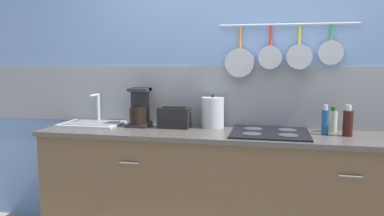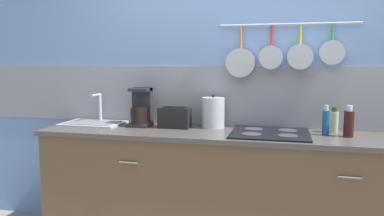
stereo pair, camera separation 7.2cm
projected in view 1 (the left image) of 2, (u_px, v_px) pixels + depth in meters
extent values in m
cube|color=#7293C6|center=(242.00, 81.00, 3.02)|extent=(7.20, 0.06, 2.60)
cube|color=gray|center=(241.00, 96.00, 3.03)|extent=(7.20, 0.07, 0.48)
cylinder|color=#B7BABF|center=(288.00, 24.00, 2.84)|extent=(1.04, 0.02, 0.02)
cylinder|color=orange|center=(240.00, 37.00, 2.92)|extent=(0.02, 0.02, 0.17)
cylinder|color=#B7BABF|center=(240.00, 63.00, 2.92)|extent=(0.23, 0.05, 0.23)
cylinder|color=red|center=(271.00, 36.00, 2.87)|extent=(0.02, 0.02, 0.15)
cylinder|color=#B7BABF|center=(270.00, 57.00, 2.87)|extent=(0.18, 0.06, 0.18)
cylinder|color=gold|center=(300.00, 35.00, 2.83)|extent=(0.02, 0.02, 0.14)
cylinder|color=#B7BABF|center=(299.00, 57.00, 2.81)|extent=(0.19, 0.07, 0.19)
cylinder|color=green|center=(331.00, 33.00, 2.78)|extent=(0.02, 0.02, 0.12)
cylinder|color=#B7BABF|center=(331.00, 53.00, 2.78)|extent=(0.18, 0.04, 0.18)
cube|color=brown|center=(236.00, 196.00, 2.80)|extent=(2.95, 0.54, 0.90)
cylinder|color=slate|center=(129.00, 163.00, 2.65)|extent=(0.14, 0.01, 0.01)
cylinder|color=slate|center=(350.00, 176.00, 2.34)|extent=(0.14, 0.01, 0.01)
cube|color=#4C4742|center=(237.00, 135.00, 2.74)|extent=(2.99, 0.58, 0.03)
cube|color=#B7BABF|center=(92.00, 124.00, 3.09)|extent=(0.49, 0.34, 0.01)
cube|color=slate|center=(92.00, 123.00, 3.09)|extent=(0.41, 0.27, 0.00)
cylinder|color=#B7BABF|center=(98.00, 108.00, 3.20)|extent=(0.03, 0.03, 0.25)
cylinder|color=#B7BABF|center=(94.00, 95.00, 3.12)|extent=(0.02, 0.14, 0.02)
cube|color=#262628|center=(139.00, 125.00, 3.01)|extent=(0.18, 0.19, 0.02)
cube|color=#262628|center=(142.00, 107.00, 3.05)|extent=(0.16, 0.07, 0.31)
cylinder|color=black|center=(138.00, 116.00, 2.98)|extent=(0.13, 0.13, 0.13)
cube|color=#262628|center=(139.00, 90.00, 2.99)|extent=(0.16, 0.14, 0.02)
cube|color=black|center=(174.00, 118.00, 2.94)|extent=(0.24, 0.14, 0.16)
cube|color=black|center=(173.00, 108.00, 2.90)|extent=(0.18, 0.03, 0.00)
cube|color=black|center=(175.00, 107.00, 2.95)|extent=(0.18, 0.03, 0.00)
cube|color=black|center=(158.00, 113.00, 2.96)|extent=(0.02, 0.02, 0.02)
cylinder|color=#B7BABF|center=(213.00, 112.00, 2.95)|extent=(0.18, 0.18, 0.24)
sphere|color=black|center=(213.00, 96.00, 2.93)|extent=(0.02, 0.02, 0.02)
cube|color=black|center=(270.00, 133.00, 2.71)|extent=(0.55, 0.52, 0.01)
cylinder|color=#38383D|center=(252.00, 134.00, 2.63)|extent=(0.14, 0.14, 0.00)
cylinder|color=#38383D|center=(288.00, 135.00, 2.58)|extent=(0.14, 0.14, 0.00)
cylinder|color=#38383D|center=(253.00, 129.00, 2.83)|extent=(0.14, 0.14, 0.00)
cylinder|color=#38383D|center=(287.00, 130.00, 2.78)|extent=(0.14, 0.14, 0.00)
cylinder|color=navy|center=(325.00, 122.00, 2.66)|extent=(0.05, 0.05, 0.18)
cylinder|color=beige|center=(326.00, 107.00, 2.65)|extent=(0.03, 0.03, 0.04)
cylinder|color=#BFB799|center=(333.00, 122.00, 2.76)|extent=(0.06, 0.06, 0.15)
cylinder|color=#194C19|center=(333.00, 109.00, 2.75)|extent=(0.04, 0.04, 0.03)
cylinder|color=#33140F|center=(348.00, 123.00, 2.61)|extent=(0.07, 0.07, 0.18)
cylinder|color=beige|center=(349.00, 108.00, 2.59)|extent=(0.04, 0.04, 0.04)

